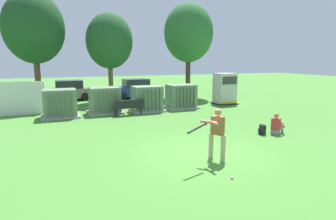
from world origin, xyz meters
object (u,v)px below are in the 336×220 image
Objects in this scene: transformer_west at (60,104)px; parked_car_leftmost at (68,91)px; batter at (216,132)px; park_bench at (129,106)px; seated_spectator at (277,126)px; generator_enclosure at (225,89)px; parked_car_left_of_center at (135,89)px; backpack at (262,130)px; sports_ball at (232,177)px; transformer_mid_east at (147,99)px; transformer_mid_west at (105,101)px; transformer_east at (181,97)px.

transformer_west and parked_car_leftmost have the same top height.
transformer_west is 1.21× the size of batter.
park_bench is at bearing -69.75° from parked_car_leftmost.
seated_spectator is at bearing 23.98° from batter.
generator_enclosure is 0.55× the size of parked_car_leftmost.
generator_enclosure is 1.32× the size of batter.
generator_enclosure reaches higher than parked_car_left_of_center.
parked_car_leftmost is at bearing 116.83° from backpack.
generator_enclosure is 7.91m from park_bench.
batter reaches higher than park_bench.
sports_ball is 5.38m from backpack.
sports_ball is (-1.03, -11.00, -0.74)m from transformer_mid_east.
park_bench is (3.81, -0.93, -0.25)m from transformer_west.
batter is at bearing -64.48° from transformer_west.
parked_car_left_of_center reaches higher than park_bench.
backpack is at bearing -63.17° from parked_car_leftmost.
transformer_mid_east is 8.44m from seated_spectator.
transformer_west is at bearing 115.52° from batter.
backpack is at bearing -68.07° from transformer_mid_east.
park_bench is (1.21, -1.17, -0.25)m from transformer_mid_west.
transformer_mid_west is 1.70m from park_bench.
seated_spectator reaches higher than sports_ball.
transformer_mid_east is 2.18× the size of seated_spectator.
transformer_west is 2.18× the size of seated_spectator.
parked_car_leftmost is (-7.45, 14.74, 0.54)m from backpack.
batter is at bearing -94.09° from transformer_mid_east.
transformer_mid_west is at bearing 128.72° from seated_spectator.
parked_car_left_of_center is at bearing -5.56° from parked_car_leftmost.
transformer_mid_east is 1.15× the size of park_bench.
seated_spectator is at bearing -79.68° from parked_car_left_of_center.
seated_spectator is at bearing -51.28° from transformer_mid_west.
batter is at bearing -96.07° from parked_car_left_of_center.
transformer_west is 11.56m from generator_enclosure.
park_bench is 7.91m from backpack.
seated_spectator is (5.10, -6.70, -0.16)m from park_bench.
transformer_mid_east is 8.55m from parked_car_leftmost.
generator_enclosure is (8.94, 0.40, 0.35)m from transformer_mid_west.
parked_car_left_of_center is (-2.61, 14.35, 0.38)m from seated_spectator.
transformer_mid_east is at bearing 84.62° from sports_ball.
seated_spectator is 0.70m from backpack.
generator_enclosure is (6.30, 0.68, 0.35)m from transformer_mid_east.
generator_enclosure is 0.54× the size of parked_car_left_of_center.
park_bench is 8.73m from parked_car_leftmost.
transformer_west is 10.60m from batter.
backpack is at bearing 167.14° from seated_spectator.
transformer_mid_east is at bearing 115.75° from seated_spectator.
transformer_mid_east is 1.00× the size of transformer_east.
batter is (1.97, -9.80, 0.19)m from transformer_mid_west.
transformer_mid_west is 7.46m from parked_car_left_of_center.
batter is at bearing -77.34° from parked_car_leftmost.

